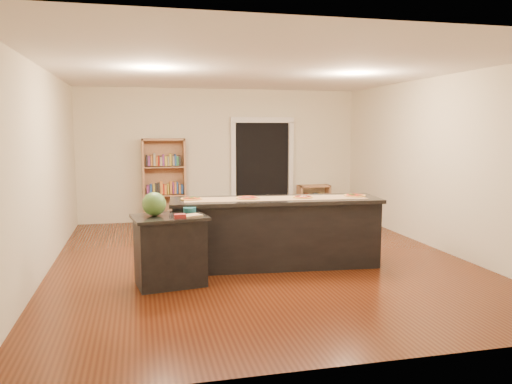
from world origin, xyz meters
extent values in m
cube|color=beige|center=(0.00, 0.00, 1.40)|extent=(6.00, 7.00, 2.80)
cube|color=#4C200D|center=(0.00, 0.00, 0.00)|extent=(6.00, 7.00, 0.01)
cube|color=white|center=(0.00, 0.00, 2.80)|extent=(6.00, 7.00, 0.01)
cube|color=black|center=(0.90, 3.48, 1.05)|extent=(1.20, 0.02, 2.10)
cube|color=silver|center=(0.25, 3.44, 1.05)|extent=(0.10, 0.08, 2.10)
cube|color=silver|center=(1.55, 3.44, 1.05)|extent=(0.10, 0.08, 2.10)
cube|color=silver|center=(0.90, 3.44, 2.15)|extent=(1.40, 0.08, 0.12)
cube|color=black|center=(0.14, -0.41, 0.46)|extent=(2.89, 0.72, 0.93)
cube|color=black|center=(0.14, -0.41, 0.95)|extent=(2.97, 0.80, 0.05)
cube|color=black|center=(-1.38, -0.95, 0.42)|extent=(0.82, 0.58, 0.85)
cube|color=black|center=(-1.38, -0.95, 0.86)|extent=(0.89, 0.65, 0.04)
cube|color=tan|center=(-1.24, 3.29, 0.88)|extent=(0.88, 0.31, 1.76)
cube|color=tan|center=(2.05, 3.30, 0.36)|extent=(0.71, 0.31, 0.71)
cylinder|color=#65B7E1|center=(-0.10, 3.05, 0.19)|extent=(0.26, 0.26, 0.38)
cube|color=#8D6A49|center=(0.14, -0.42, 0.98)|extent=(2.61, 0.67, 0.00)
sphere|color=#144214|center=(-1.56, -0.91, 1.03)|extent=(0.30, 0.30, 0.30)
cube|color=tan|center=(-1.13, -1.05, 0.89)|extent=(0.32, 0.27, 0.02)
cube|color=maroon|center=(-1.26, -1.15, 0.91)|extent=(0.15, 0.11, 0.05)
cylinder|color=#195966|center=(-1.11, -0.75, 0.92)|extent=(0.17, 0.17, 0.06)
cylinder|color=#DCB254|center=(-1.03, -0.26, 0.99)|extent=(0.30, 0.30, 0.02)
cylinder|color=#A5190C|center=(-1.03, -0.26, 1.00)|extent=(0.25, 0.25, 0.00)
cylinder|color=#DCB254|center=(-0.25, -0.35, 0.99)|extent=(0.34, 0.34, 0.02)
cylinder|color=#A5190C|center=(-0.25, -0.35, 1.00)|extent=(0.28, 0.28, 0.00)
cylinder|color=#DCB254|center=(0.54, -0.45, 0.99)|extent=(0.29, 0.29, 0.02)
cylinder|color=#A5190C|center=(0.54, -0.45, 1.00)|extent=(0.24, 0.24, 0.00)
cylinder|color=#DCB254|center=(1.33, -0.46, 0.99)|extent=(0.33, 0.33, 0.02)
cylinder|color=#A5190C|center=(1.33, -0.46, 1.00)|extent=(0.27, 0.27, 0.00)
camera|label=1|loc=(-1.72, -7.16, 1.96)|focal=35.00mm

